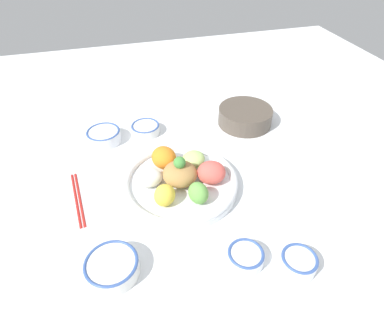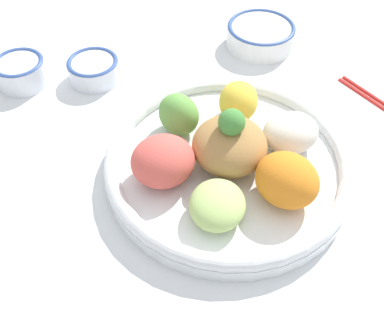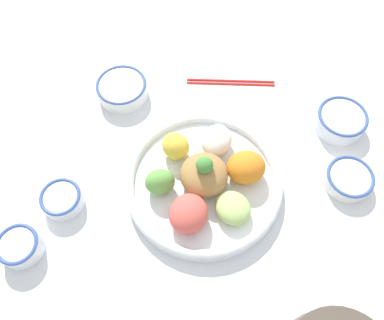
% 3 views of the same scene
% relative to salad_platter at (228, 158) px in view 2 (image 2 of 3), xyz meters
% --- Properties ---
extents(ground_plane, '(2.40, 2.40, 0.00)m').
position_rel_salad_platter_xyz_m(ground_plane, '(-0.00, -0.02, -0.03)').
color(ground_plane, white).
extents(salad_platter, '(0.33, 0.33, 0.11)m').
position_rel_salad_platter_xyz_m(salad_platter, '(0.00, 0.00, 0.00)').
color(salad_platter, white).
rests_on(salad_platter, ground_plane).
extents(sauce_bowl_red, '(0.08, 0.08, 0.04)m').
position_rel_salad_platter_xyz_m(sauce_bowl_red, '(-0.28, -0.08, -0.01)').
color(sauce_bowl_red, white).
rests_on(sauce_bowl_red, ground_plane).
extents(rice_bowl_blue, '(0.12, 0.12, 0.04)m').
position_rel_salad_platter_xyz_m(rice_bowl_blue, '(-0.22, 0.21, -0.01)').
color(rice_bowl_blue, white).
rests_on(rice_bowl_blue, ground_plane).
extents(sauce_bowl_far, '(0.08, 0.08, 0.04)m').
position_rel_salad_platter_xyz_m(sauce_bowl_far, '(-0.33, -0.19, -0.00)').
color(sauce_bowl_far, white).
rests_on(sauce_bowl_far, ground_plane).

